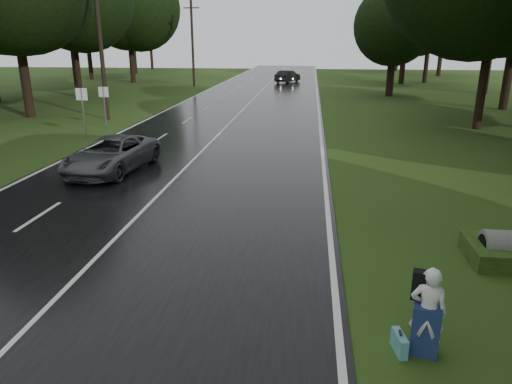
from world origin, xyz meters
TOP-DOWN VIEW (x-y plane):
  - ground at (0.00, 0.00)m, footprint 160.00×160.00m
  - road at (0.00, 20.00)m, footprint 12.00×140.00m
  - lane_center at (0.00, 20.00)m, footprint 0.12×140.00m
  - grey_car at (-2.83, 7.25)m, footprint 2.89×5.24m
  - far_car at (2.21, 50.04)m, footprint 3.15×4.73m
  - hitchhiker at (7.21, -3.38)m, footprint 0.68×0.65m
  - suitcase at (6.81, -3.40)m, footprint 0.23×0.52m
  - utility_pole_mid at (-8.50, 19.88)m, footprint 1.80×0.28m
  - utility_pole_far at (-8.50, 44.43)m, footprint 1.80×0.28m
  - road_sign_a at (-7.20, 13.93)m, footprint 0.64×0.10m
  - road_sign_b at (-7.20, 16.71)m, footprint 0.60×0.10m
  - tree_left_d at (-14.40, 20.40)m, footprint 10.20×10.20m
  - tree_left_e at (-16.41, 31.98)m, footprint 9.83×9.83m
  - tree_left_f at (-17.32, 48.20)m, footprint 9.56×9.56m
  - tree_right_d at (15.25, 19.12)m, footprint 10.18×10.18m
  - tree_right_e at (12.64, 36.36)m, footprint 7.07×7.07m
  - tree_right_f at (16.15, 49.89)m, footprint 8.26×8.26m

SIDE VIEW (x-z plane):
  - ground at x=0.00m, z-range 0.00..0.00m
  - utility_pole_mid at x=-8.50m, z-range -4.58..4.58m
  - utility_pole_far at x=-8.50m, z-range -4.76..4.76m
  - road_sign_a at x=-7.20m, z-range -1.34..1.34m
  - road_sign_b at x=-7.20m, z-range -1.25..1.25m
  - tree_left_d at x=-14.40m, z-range -7.97..7.97m
  - tree_left_e at x=-16.41m, z-range -7.68..7.68m
  - tree_left_f at x=-17.32m, z-range -7.47..7.47m
  - tree_right_d at x=15.25m, z-range -7.95..7.95m
  - tree_right_e at x=12.64m, z-range -5.53..5.53m
  - tree_right_f at x=16.15m, z-range -6.46..6.46m
  - road at x=0.00m, z-range 0.00..0.04m
  - lane_center at x=0.00m, z-range 0.04..0.05m
  - suitcase at x=6.81m, z-range 0.00..0.36m
  - grey_car at x=-2.83m, z-range 0.04..1.43m
  - hitchhiker at x=7.21m, z-range -0.06..1.59m
  - far_car at x=2.21m, z-range 0.04..1.52m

